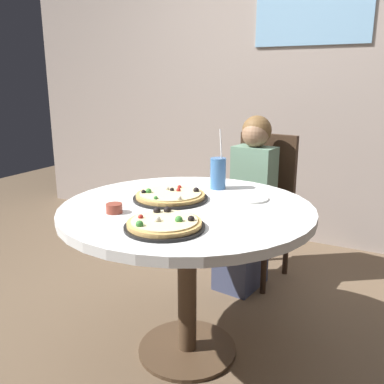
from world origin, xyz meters
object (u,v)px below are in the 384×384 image
chair_wooden (260,198)px  diner_child (247,212)px  soda_cup (219,173)px  plate_small (249,198)px  pizza_cheese (164,224)px  dining_table (187,228)px  sauce_bowl (114,208)px  pizza_veggie (170,196)px

chair_wooden → diner_child: bearing=-96.9°
chair_wooden → soda_cup: (-0.01, -0.67, 0.30)m
plate_small → diner_child: bearing=110.3°
plate_small → pizza_cheese: bearing=-105.5°
chair_wooden → soda_cup: 0.73m
dining_table → sauce_bowl: 0.35m
chair_wooden → diner_child: diner_child is taller
chair_wooden → diner_child: (-0.02, -0.18, -0.05)m
dining_table → pizza_cheese: size_ratio=3.67×
dining_table → diner_child: (-0.01, 0.82, -0.16)m
diner_child → pizza_cheese: bearing=-86.1°
pizza_veggie → dining_table: bearing=-23.6°
dining_table → pizza_veggie: bearing=156.4°
dining_table → sauce_bowl: (-0.22, -0.24, 0.13)m
plate_small → dining_table: bearing=-133.5°
diner_child → pizza_veggie: diner_child is taller
diner_child → plate_small: size_ratio=6.01×
diner_child → dining_table: bearing=-89.3°
chair_wooden → plate_small: 0.84m
pizza_veggie → pizza_cheese: size_ratio=1.14×
dining_table → pizza_veggie: (-0.11, 0.05, 0.12)m
pizza_cheese → plate_small: bearing=74.5°
diner_child → sauce_bowl: diner_child is taller
soda_cup → sauce_bowl: soda_cup is taller
chair_wooden → pizza_cheese: chair_wooden is taller
dining_table → chair_wooden: bearing=89.3°
pizza_veggie → soda_cup: (0.12, 0.29, 0.06)m
soda_cup → diner_child: bearing=91.6°
sauce_bowl → plate_small: size_ratio=0.39×
chair_wooden → pizza_cheese: bearing=-87.6°
dining_table → plate_small: bearing=46.5°
chair_wooden → sauce_bowl: chair_wooden is taller
pizza_cheese → soda_cup: bearing=95.6°
chair_wooden → sauce_bowl: size_ratio=13.57×
soda_cup → sauce_bowl: (-0.22, -0.57, -0.06)m
chair_wooden → pizza_cheese: (0.05, -1.31, 0.24)m
pizza_veggie → pizza_cheese: (0.18, -0.35, 0.00)m
pizza_veggie → sauce_bowl: (-0.11, -0.29, 0.00)m
dining_table → pizza_veggie: 0.18m
soda_cup → pizza_veggie: bearing=-112.4°
chair_wooden → plate_small: bearing=-75.6°
diner_child → soda_cup: diner_child is taller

